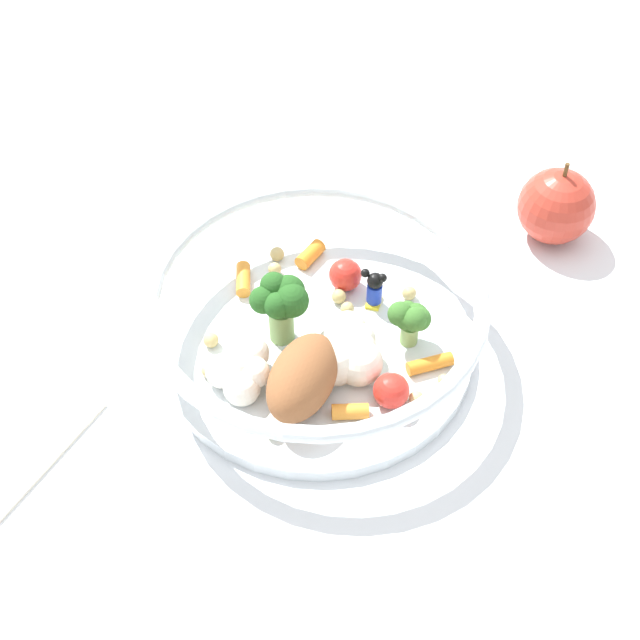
{
  "coord_description": "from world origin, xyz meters",
  "views": [
    {
      "loc": [
        -0.32,
        -0.29,
        0.5
      ],
      "look_at": [
        -0.02,
        -0.0,
        0.03
      ],
      "focal_mm": 47.93,
      "sensor_mm": 36.0,
      "label": 1
    }
  ],
  "objects": [
    {
      "name": "loose_apple",
      "position": [
        0.21,
        -0.06,
        0.03
      ],
      "size": [
        0.06,
        0.06,
        0.08
      ],
      "color": "#BC3828",
      "rests_on": "ground_plane"
    },
    {
      "name": "food_container",
      "position": [
        -0.02,
        -0.01,
        0.03
      ],
      "size": [
        0.25,
        0.25,
        0.07
      ],
      "color": "white",
      "rests_on": "ground_plane"
    },
    {
      "name": "ground_plane",
      "position": [
        0.0,
        0.0,
        0.0
      ],
      "size": [
        2.4,
        2.4,
        0.0
      ],
      "primitive_type": "plane",
      "color": "white"
    }
  ]
}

